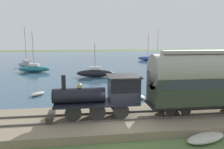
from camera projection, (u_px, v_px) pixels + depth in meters
name	position (u px, v px, depth m)	size (l,w,h in m)	color
ground_plane	(122.00, 131.00, 14.68)	(200.00, 200.00, 0.00)	#516B38
harbor_water	(91.00, 61.00, 58.14)	(80.00, 80.00, 0.01)	#38566B
rail_embankment	(118.00, 120.00, 15.95)	(5.74, 56.00, 0.64)	#84755B
steam_locomotive	(105.00, 93.00, 15.48)	(2.17, 6.51, 3.06)	black
passenger_coach	(209.00, 79.00, 16.40)	(2.57, 9.25, 4.66)	black
sailboat_black	(95.00, 73.00, 34.58)	(2.02, 5.99, 5.34)	black
sailboat_teal	(34.00, 69.00, 39.68)	(2.51, 5.99, 7.36)	#1E707A
sailboat_navy	(157.00, 56.00, 65.54)	(3.07, 4.36, 8.74)	#192347
sailboat_blue	(148.00, 58.00, 59.59)	(4.47, 5.66, 7.28)	#335199
sailboat_gray	(27.00, 64.00, 45.59)	(3.75, 4.67, 8.44)	gray
rowboat_near_shore	(189.00, 87.00, 26.32)	(2.38, 2.71, 0.56)	silver
rowboat_mid_harbor	(37.00, 94.00, 23.64)	(1.91, 1.71, 0.37)	#B7B2A3
rowboat_far_out	(137.00, 96.00, 22.70)	(2.22, 1.89, 0.37)	beige
beached_dinghy	(206.00, 138.00, 13.22)	(1.88, 3.00, 0.44)	#B7B2A3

